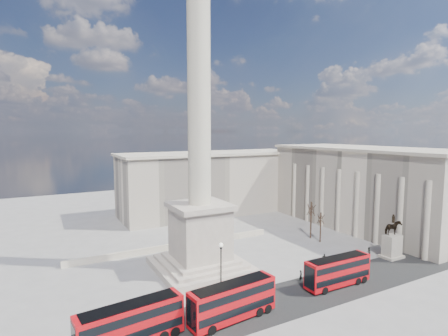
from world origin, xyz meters
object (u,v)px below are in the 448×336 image
nelsons_column (200,190)px  red_bus_c (338,271)px  red_bus_b (233,301)px  pedestrian_walking (301,276)px  pedestrian_standing (369,252)px  victorian_lamp (221,263)px  equestrian_statue (392,243)px  pedestrian_crossing (324,259)px  red_bus_a (131,324)px

nelsons_column → red_bus_c: size_ratio=4.70×
red_bus_b → pedestrian_walking: bearing=11.7°
nelsons_column → red_bus_b: size_ratio=4.39×
nelsons_column → pedestrian_walking: bearing=-45.7°
nelsons_column → pedestrian_walking: nelsons_column is taller
red_bus_c → pedestrian_walking: bearing=134.0°
nelsons_column → pedestrian_standing: 32.53m
victorian_lamp → pedestrian_walking: bearing=-13.2°
equestrian_statue → pedestrian_standing: equestrian_statue is taller
red_bus_c → equestrian_statue: (17.04, 3.69, 0.45)m
nelsons_column → red_bus_c: 23.81m
pedestrian_standing → nelsons_column: bearing=-44.9°
red_bus_b → equestrian_statue: (34.89, 4.42, 0.33)m
equestrian_statue → pedestrian_crossing: 13.25m
red_bus_c → pedestrian_crossing: size_ratio=5.90×
victorian_lamp → pedestrian_crossing: (19.97, 0.50, -3.18)m
red_bus_a → red_bus_c: (29.62, -0.00, -0.12)m
nelsons_column → red_bus_a: (-14.81, -15.29, -10.55)m
pedestrian_crossing → red_bus_b: bearing=79.5°
red_bus_b → equestrian_statue: 35.17m
red_bus_c → victorian_lamp: victorian_lamp is taller
red_bus_b → red_bus_c: size_ratio=1.07×
pedestrian_standing → red_bus_a: bearing=-19.2°
red_bus_a → pedestrian_standing: 43.99m
red_bus_a → pedestrian_standing: size_ratio=6.64×
equestrian_statue → pedestrian_crossing: equestrian_statue is taller
red_bus_b → pedestrian_crossing: 23.60m
equestrian_statue → pedestrian_walking: size_ratio=4.64×
pedestrian_walking → pedestrian_crossing: (7.96, 3.31, 0.05)m
pedestrian_walking → red_bus_c: bearing=-70.5°
red_bus_c → pedestrian_walking: 5.41m
red_bus_c → pedestrian_standing: size_ratio=6.20×
pedestrian_crossing → equestrian_statue: bearing=-134.9°
victorian_lamp → pedestrian_walking: 12.75m
victorian_lamp → pedestrian_crossing: size_ratio=3.86×
nelsons_column → victorian_lamp: size_ratio=7.20×
nelsons_column → pedestrian_crossing: nelsons_column is taller
red_bus_a → equestrian_statue: equestrian_statue is taller
pedestrian_crossing → red_bus_a: bearing=71.9°
nelsons_column → equestrian_statue: size_ratio=6.36×
equestrian_statue → nelsons_column: bearing=160.0°
red_bus_b → victorian_lamp: size_ratio=1.64×
nelsons_column → pedestrian_standing: nelsons_column is taller
nelsons_column → red_bus_a: bearing=-134.1°
victorian_lamp → pedestrian_standing: size_ratio=4.05×
equestrian_statue → pedestrian_standing: size_ratio=4.59×
nelsons_column → red_bus_a: nelsons_column is taller
victorian_lamp → red_bus_a: bearing=-154.8°
red_bus_a → red_bus_c: size_ratio=1.07×
red_bus_b → pedestrian_crossing: bearing=13.5°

